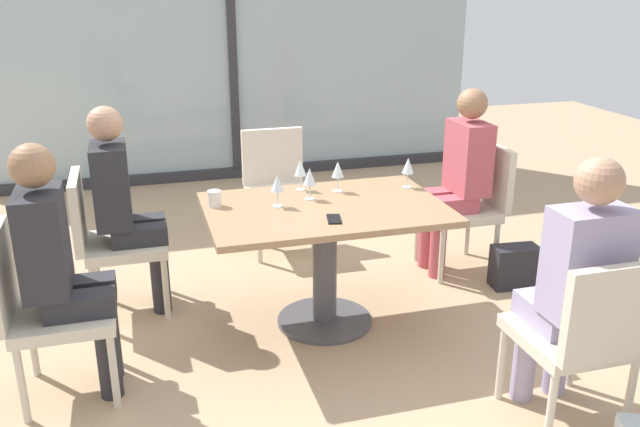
{
  "coord_description": "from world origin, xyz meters",
  "views": [
    {
      "loc": [
        -1.0,
        -3.39,
        1.94
      ],
      "look_at": [
        0.0,
        0.1,
        0.65
      ],
      "focal_mm": 37.57,
      "sensor_mm": 36.0,
      "label": 1
    }
  ],
  "objects": [
    {
      "name": "dining_table_main",
      "position": [
        0.0,
        0.0,
        0.55
      ],
      "size": [
        1.33,
        0.89,
        0.73
      ],
      "color": "#997551",
      "rests_on": "ground_plane"
    },
    {
      "name": "wine_glass_1",
      "position": [
        -0.26,
        0.06,
        0.86
      ],
      "size": [
        0.07,
        0.07,
        0.18
      ],
      "color": "silver",
      "rests_on": "dining_table_main"
    },
    {
      "name": "chair_near_window",
      "position": [
        0.0,
        1.26,
        0.5
      ],
      "size": [
        0.46,
        0.51,
        0.87
      ],
      "color": "beige",
      "rests_on": "ground_plane"
    },
    {
      "name": "chair_front_right",
      "position": [
        0.8,
        -1.26,
        0.5
      ],
      "size": [
        0.46,
        0.5,
        0.87
      ],
      "color": "beige",
      "rests_on": "ground_plane"
    },
    {
      "name": "chair_side_end",
      "position": [
        -1.48,
        -0.33,
        0.5
      ],
      "size": [
        0.5,
        0.46,
        0.87
      ],
      "color": "beige",
      "rests_on": "ground_plane"
    },
    {
      "name": "wine_glass_3",
      "position": [
        -0.05,
        0.14,
        0.86
      ],
      "size": [
        0.07,
        0.07,
        0.18
      ],
      "color": "silver",
      "rests_on": "dining_table_main"
    },
    {
      "name": "wine_glass_4",
      "position": [
        0.15,
        0.23,
        0.86
      ],
      "size": [
        0.07,
        0.07,
        0.18
      ],
      "color": "silver",
      "rests_on": "dining_table_main"
    },
    {
      "name": "ground_plane",
      "position": [
        0.0,
        0.0,
        0.0
      ],
      "size": [
        12.0,
        12.0,
        0.0
      ],
      "primitive_type": "plane",
      "color": "tan"
    },
    {
      "name": "coffee_cup",
      "position": [
        -0.59,
        0.16,
        0.78
      ],
      "size": [
        0.08,
        0.08,
        0.09
      ],
      "primitive_type": "cylinder",
      "color": "white",
      "rests_on": "dining_table_main"
    },
    {
      "name": "cell_phone_on_table",
      "position": [
        -0.02,
        -0.23,
        0.73
      ],
      "size": [
        0.1,
        0.16,
        0.01
      ],
      "primitive_type": "cube",
      "rotation": [
        0.0,
        0.0,
        -0.21
      ],
      "color": "black",
      "rests_on": "dining_table_main"
    },
    {
      "name": "chair_far_right",
      "position": [
        1.19,
        0.5,
        0.5
      ],
      "size": [
        0.5,
        0.46,
        0.87
      ],
      "color": "beige",
      "rests_on": "ground_plane"
    },
    {
      "name": "wine_glass_0",
      "position": [
        0.58,
        0.19,
        0.86
      ],
      "size": [
        0.07,
        0.07,
        0.18
      ],
      "color": "silver",
      "rests_on": "dining_table_main"
    },
    {
      "name": "wine_glass_2",
      "position": [
        -0.06,
        0.32,
        0.86
      ],
      "size": [
        0.07,
        0.07,
        0.18
      ],
      "color": "silver",
      "rests_on": "dining_table_main"
    },
    {
      "name": "chair_far_left",
      "position": [
        -1.19,
        0.5,
        0.5
      ],
      "size": [
        0.5,
        0.46,
        0.87
      ],
      "color": "beige",
      "rests_on": "ground_plane"
    },
    {
      "name": "person_far_right",
      "position": [
        1.08,
        0.5,
        0.7
      ],
      "size": [
        0.39,
        0.34,
        1.26
      ],
      "color": "#B24C56",
      "rests_on": "ground_plane"
    },
    {
      "name": "window_wall_backdrop",
      "position": [
        0.0,
        3.2,
        1.21
      ],
      "size": [
        4.93,
        0.1,
        2.7
      ],
      "color": "#A3B7BC",
      "rests_on": "ground_plane"
    },
    {
      "name": "person_front_right",
      "position": [
        0.8,
        -1.15,
        0.7
      ],
      "size": [
        0.34,
        0.39,
        1.26
      ],
      "color": "#9E93B7",
      "rests_on": "ground_plane"
    },
    {
      "name": "person_far_left",
      "position": [
        -1.08,
        0.5,
        0.7
      ],
      "size": [
        0.39,
        0.34,
        1.26
      ],
      "color": "#28282D",
      "rests_on": "ground_plane"
    },
    {
      "name": "handbag_0",
      "position": [
        1.34,
        0.13,
        0.14
      ],
      "size": [
        0.31,
        0.19,
        0.28
      ],
      "primitive_type": "cube",
      "rotation": [
        0.0,
        0.0,
        -0.1
      ],
      "color": "#232328",
      "rests_on": "ground_plane"
    },
    {
      "name": "person_side_end",
      "position": [
        -1.37,
        -0.33,
        0.7
      ],
      "size": [
        0.39,
        0.34,
        1.26
      ],
      "color": "#28282D",
      "rests_on": "ground_plane"
    }
  ]
}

